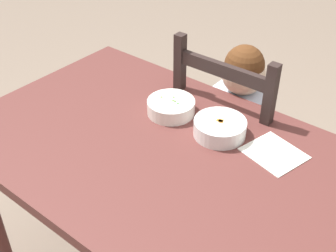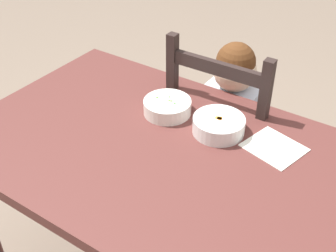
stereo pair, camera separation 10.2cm
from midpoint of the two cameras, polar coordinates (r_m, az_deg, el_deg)
dining_table at (r=1.52m, az=-3.63°, el=-5.81°), size 1.29×0.86×0.76m
dining_chair at (r=1.93m, az=5.90°, el=-2.75°), size 0.43×0.43×0.99m
child_figure at (r=1.84m, az=6.16°, el=1.15°), size 0.32×0.31×0.94m
bowl_of_peas at (r=1.58m, az=-1.93°, el=2.51°), size 0.17×0.17×0.05m
bowl_of_carrots at (r=1.49m, az=4.65°, el=0.11°), size 0.18×0.18×0.06m
spoon at (r=1.54m, az=2.99°, el=0.48°), size 0.13×0.09×0.01m
paper_napkin at (r=1.46m, az=11.65°, el=-2.80°), size 0.21×0.19×0.00m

